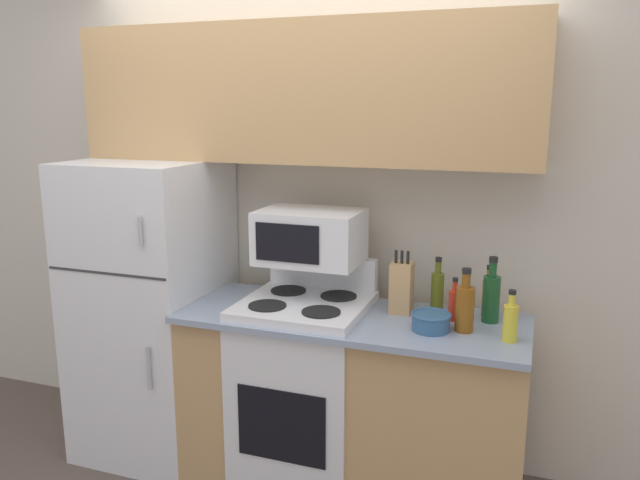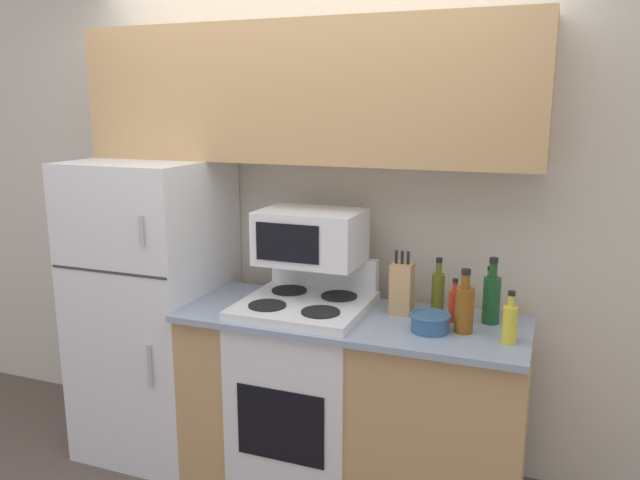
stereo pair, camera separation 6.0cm
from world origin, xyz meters
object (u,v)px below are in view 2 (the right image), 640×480
bottle_wine_green (492,298)px  bottle_vinegar (489,297)px  stove (305,391)px  bowl (430,322)px  bottle_olive_oil (438,291)px  refrigerator (155,307)px  bottle_whiskey (464,308)px  microwave (311,236)px  bottle_hot_sauce (454,305)px  bottle_cooking_spray (510,323)px  knife_block (402,288)px

bottle_wine_green → bottle_vinegar: bottle_wine_green is taller
stove → bowl: size_ratio=6.40×
bowl → bottle_olive_oil: bearing=94.1°
refrigerator → bottle_whiskey: (1.66, -0.11, 0.23)m
bottle_vinegar → bowl: bearing=-127.0°
microwave → bottle_vinegar: bearing=6.9°
microwave → bottle_hot_sauce: size_ratio=2.44×
bottle_whiskey → bottle_olive_oil: bottle_whiskey is taller
bottle_wine_green → bottle_cooking_spray: 0.24m
bottle_olive_oil → knife_block: bearing=-152.1°
bottle_wine_green → bottle_cooking_spray: (0.10, -0.22, -0.03)m
bottle_wine_green → bottle_vinegar: bearing=103.3°
bottle_whiskey → bottle_wine_green: bearing=59.5°
bottle_olive_oil → bottle_vinegar: bearing=1.6°
knife_block → bowl: 0.27m
bowl → bottle_whiskey: 0.16m
bowl → bottle_hot_sauce: 0.18m
refrigerator → bottle_wine_green: (1.76, 0.05, 0.24)m
bowl → bottle_cooking_spray: bearing=-2.8°
microwave → bottle_olive_oil: 0.65m
bottle_hot_sauce → bottle_vinegar: (0.14, 0.12, 0.02)m
stove → bottle_vinegar: size_ratio=4.65×
bottle_wine_green → bottle_vinegar: size_ratio=1.25×
refrigerator → bowl: size_ratio=9.12×
bottle_cooking_spray → bottle_wine_green: bearing=113.7°
refrigerator → bottle_olive_oil: bearing=4.8°
knife_block → bottle_hot_sauce: size_ratio=1.50×
bottle_vinegar → refrigerator: bearing=-175.7°
bottle_cooking_spray → bottle_olive_oil: size_ratio=0.85×
knife_block → bottle_whiskey: (0.31, -0.15, -0.01)m
refrigerator → bottle_hot_sauce: (1.60, 0.01, 0.20)m
bowl → bottle_vinegar: (0.21, 0.28, 0.05)m
bottle_hot_sauce → bowl: bearing=-115.1°
stove → bottle_whiskey: bottle_whiskey is taller
bottle_vinegar → bottle_whiskey: bearing=-107.6°
knife_block → bottle_olive_oil: knife_block is taller
stove → microwave: size_ratio=2.29×
bottle_wine_green → bottle_olive_oil: (-0.25, 0.07, -0.02)m
refrigerator → knife_block: refrigerator is taller
stove → bottle_olive_oil: 0.82m
stove → knife_block: bearing=15.1°
bowl → bottle_vinegar: bottle_vinegar is taller
bowl → bottle_olive_oil: (-0.02, 0.28, 0.06)m
knife_block → bottle_wine_green: size_ratio=1.00×
stove → bottle_cooking_spray: 1.07m
bottle_whiskey → bottle_vinegar: bottle_whiskey is taller
refrigerator → microwave: 1.01m
bottle_cooking_spray → bottle_vinegar: 0.32m
stove → microwave: (-0.01, 0.11, 0.76)m
refrigerator → microwave: (0.90, 0.03, 0.45)m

